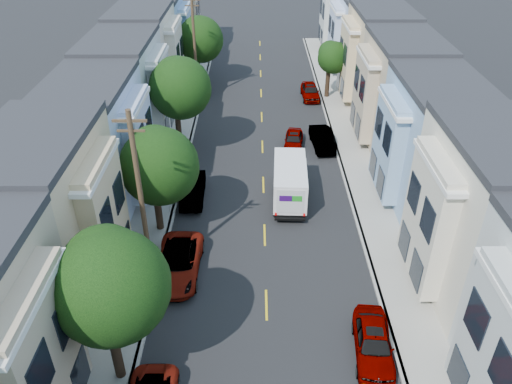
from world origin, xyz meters
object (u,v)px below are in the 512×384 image
(tree_e, at_px, (199,40))
(fedex_truck, at_px, (290,181))
(utility_pole_far, at_px, (195,49))
(parked_right_c, at_px, (322,139))
(tree_far_r, at_px, (332,58))
(parked_right_d, at_px, (310,91))
(lead_sedan, at_px, (294,140))
(tree_c, at_px, (158,167))
(tree_d, at_px, (179,89))
(parked_left_d, at_px, (193,190))
(tree_b, at_px, (109,288))
(parked_left_c, at_px, (178,263))
(utility_pole_near, at_px, (142,202))
(parked_right_b, at_px, (373,343))

(tree_e, bearing_deg, fedex_truck, -70.23)
(utility_pole_far, relative_size, parked_right_c, 2.32)
(tree_far_r, relative_size, parked_right_d, 1.29)
(utility_pole_far, bearing_deg, lead_sedan, -48.33)
(tree_c, relative_size, tree_e, 0.97)
(tree_d, relative_size, parked_left_d, 1.83)
(tree_e, xyz_separation_m, parked_left_d, (1.40, -22.25, -4.09))
(tree_d, bearing_deg, tree_b, -90.00)
(parked_right_c, bearing_deg, tree_d, -178.48)
(fedex_truck, bearing_deg, tree_c, -154.38)
(tree_c, xyz_separation_m, parked_left_c, (1.40, -4.10, -3.86))
(tree_d, distance_m, tree_e, 15.75)
(lead_sedan, relative_size, parked_left_c, 0.73)
(tree_e, distance_m, parked_left_c, 30.27)
(tree_b, bearing_deg, utility_pole_far, 90.00)
(tree_e, height_order, tree_far_r, tree_e)
(tree_b, bearing_deg, tree_far_r, 68.37)
(tree_b, distance_m, utility_pole_far, 32.41)
(tree_far_r, distance_m, utility_pole_far, 13.27)
(tree_c, relative_size, utility_pole_near, 0.70)
(tree_c, bearing_deg, parked_left_c, -71.15)
(lead_sedan, xyz_separation_m, parked_left_c, (-7.47, -15.54, 0.11))
(parked_left_c, height_order, parked_left_d, parked_left_c)
(parked_right_d, bearing_deg, utility_pole_near, -114.46)
(tree_d, xyz_separation_m, parked_left_d, (1.40, -6.52, -4.83))
(tree_b, bearing_deg, utility_pole_near, 89.98)
(tree_d, bearing_deg, tree_far_r, 42.62)
(utility_pole_near, height_order, parked_right_c, utility_pole_near)
(tree_c, distance_m, parked_left_d, 5.47)
(tree_c, distance_m, parked_right_b, 15.33)
(tree_b, xyz_separation_m, parked_right_b, (11.20, 1.28, -4.67))
(parked_left_c, bearing_deg, parked_right_c, 58.88)
(tree_c, bearing_deg, tree_far_r, 59.35)
(tree_e, distance_m, tree_far_r, 13.70)
(tree_far_r, relative_size, lead_sedan, 1.46)
(tree_c, relative_size, parked_right_d, 1.59)
(tree_c, height_order, tree_e, tree_e)
(lead_sedan, bearing_deg, tree_far_r, 75.34)
(tree_e, distance_m, parked_right_c, 18.76)
(lead_sedan, height_order, parked_right_c, parked_right_c)
(fedex_truck, distance_m, lead_sedan, 8.09)
(fedex_truck, bearing_deg, tree_b, -116.63)
(utility_pole_far, bearing_deg, parked_right_d, 3.48)
(tree_far_r, height_order, parked_left_d, tree_far_r)
(lead_sedan, bearing_deg, tree_b, -104.46)
(fedex_truck, xyz_separation_m, lead_sedan, (0.82, 8.00, -0.90))
(parked_right_c, bearing_deg, tree_b, -121.43)
(lead_sedan, bearing_deg, tree_c, -120.69)
(tree_b, xyz_separation_m, utility_pole_near, (0.00, 6.41, -0.25))
(tree_e, bearing_deg, parked_left_c, -87.32)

